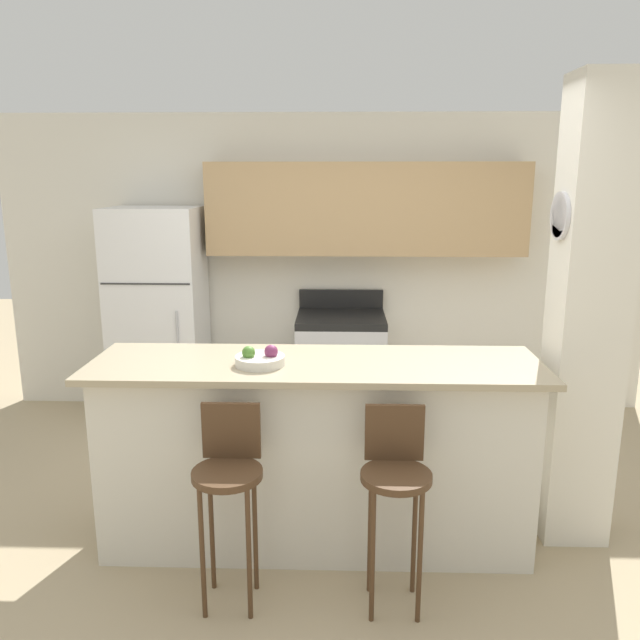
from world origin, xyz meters
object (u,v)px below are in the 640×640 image
fruit_bowl (260,359)px  bar_stool_left (229,477)px  refrigerator (159,316)px  bar_stool_right (395,479)px  trash_bin (227,405)px  stove_range (341,367)px

fruit_bowl → bar_stool_left: bearing=-103.0°
refrigerator → fruit_bowl: (1.10, -1.91, 0.20)m
bar_stool_right → trash_bin: bearing=118.9°
bar_stool_left → fruit_bowl: size_ratio=3.73×
stove_range → bar_stool_right: (0.25, -2.35, 0.19)m
stove_range → trash_bin: size_ratio=2.82×
stove_range → fruit_bowl: 2.06m
stove_range → bar_stool_left: bearing=-102.8°
refrigerator → bar_stool_right: bearing=-53.0°
bar_stool_left → fruit_bowl: (0.10, 0.45, 0.45)m
refrigerator → bar_stool_left: size_ratio=1.83×
bar_stool_left → bar_stool_right: size_ratio=1.00×
refrigerator → fruit_bowl: refrigerator is taller
bar_stool_left → trash_bin: size_ratio=2.58×
fruit_bowl → trash_bin: bearing=106.5°
stove_range → bar_stool_left: stove_range is taller
bar_stool_left → trash_bin: (-0.40, 2.15, -0.46)m
fruit_bowl → stove_range: bearing=77.3°
refrigerator → stove_range: 1.59m
refrigerator → stove_range: size_ratio=1.67×
stove_range → refrigerator: bearing=179.8°
refrigerator → bar_stool_left: bearing=-67.2°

